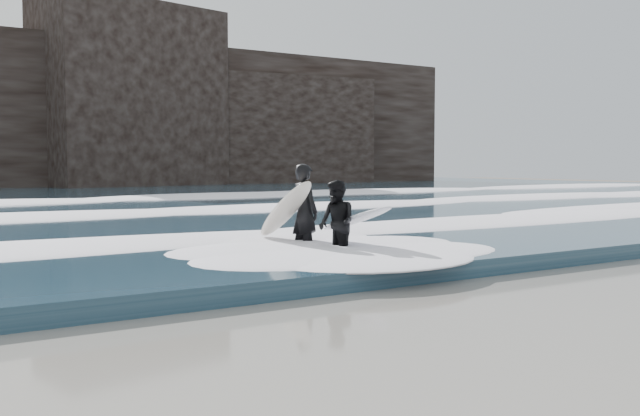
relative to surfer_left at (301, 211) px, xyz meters
The scene contains 7 objects.
ground 6.63m from the surfer_left, 95.45° to the right, with size 120.00×120.00×0.00m, color #706253.
sea 22.48m from the surfer_left, 91.59° to the left, with size 90.00×52.00×0.30m, color #1E394B.
foam_near 2.59m from the surfer_left, 104.26° to the left, with size 60.00×3.20×0.20m, color white.
foam_mid 9.49m from the surfer_left, 93.78° to the left, with size 60.00×4.00×0.24m, color white.
foam_far 18.48m from the surfer_left, 91.94° to the left, with size 60.00×4.80×0.30m, color white.
surfer_left is the anchor object (origin of this frame).
surfer_right 1.21m from the surfer_left, 86.31° to the right, with size 1.01×2.02×1.53m.
Camera 1 is at (-6.34, -5.06, 1.83)m, focal length 40.00 mm.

